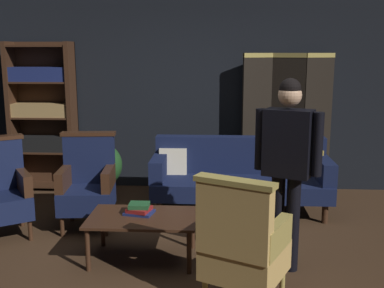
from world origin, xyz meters
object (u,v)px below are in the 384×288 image
Objects in this scene: velvet_couch at (240,174)px; potted_plant at (104,169)px; armchair_gilt_accent at (242,244)px; book_green_cloth at (139,205)px; folding_screen at (287,121)px; coffee_table at (143,221)px; bookshelf at (43,114)px; book_navy_cloth at (139,212)px; armchair_wing_right at (88,184)px; standing_figure at (287,157)px; book_red_leather at (139,209)px.

velvet_couch is 1.75m from potted_plant.
armchair_gilt_accent reaches higher than book_green_cloth.
velvet_couch reaches higher than book_green_cloth.
folding_screen is 1.90× the size of coffee_table.
bookshelf is 0.97× the size of velvet_couch.
armchair_gilt_accent reaches higher than book_navy_cloth.
armchair_wing_right is at bearing -159.15° from velvet_couch.
standing_figure is 2.79m from potted_plant.
velvet_couch reaches higher than book_navy_cloth.
standing_figure is at bearing -24.12° from armchair_wing_right.
book_red_leather is at bearing -51.34° from bookshelf.
folding_screen is at bearing 1.46° from bookshelf.
bookshelf is 2.79m from book_navy_cloth.
book_red_leather is at bearing 0.00° from book_green_cloth.
folding_screen is 3.15m from armchair_gilt_accent.
book_navy_cloth is at bearing -51.34° from bookshelf.
book_red_leather is at bearing -90.00° from book_navy_cloth.
book_red_leather is (0.70, -0.73, -0.03)m from armchair_wing_right.
book_navy_cloth is (-1.00, -1.38, -0.02)m from velvet_couch.
potted_plant is at bearing 92.25° from armchair_wing_right.
coffee_table is at bearing -125.52° from folding_screen.
coffee_table is (-0.96, -1.45, -0.08)m from velvet_couch.
folding_screen is 3.36m from bookshelf.
armchair_gilt_accent is 1.23m from book_navy_cloth.
folding_screen is 1.83× the size of armchair_wing_right.
standing_figure is at bearing -78.13° from velvet_couch.
bookshelf reaches higher than standing_figure.
book_navy_cloth is at bearing -126.12° from velvet_couch.
potted_plant is at bearing 139.20° from standing_figure.
book_navy_cloth is at bearing -46.26° from armchair_wing_right.
bookshelf is 2.78m from book_red_leather.
coffee_table is 0.96× the size of armchair_wing_right.
velvet_couch is 2.19m from armchair_gilt_accent.
armchair_gilt_accent is at bearing -41.32° from book_green_cloth.
bookshelf is 2.88m from coffee_table.
potted_plant is 1.76m from book_green_cloth.
folding_screen reaches higher than book_red_leather.
velvet_couch is 1.70m from book_green_cloth.
armchair_wing_right is (-0.74, 0.80, 0.12)m from coffee_table.
folding_screen is at bearing 82.04° from standing_figure.
bookshelf is at bearing -178.54° from folding_screen.
book_green_cloth is (0.73, -1.60, 0.07)m from potted_plant.
book_navy_cloth is at bearing 90.00° from book_green_cloth.
coffee_table is 0.12m from book_red_leather.
bookshelf is 1.20× the size of standing_figure.
armchair_wing_right is at bearing 132.77° from coffee_table.
armchair_gilt_accent is 1.38× the size of potted_plant.
velvet_couch is (2.70, -0.74, -0.61)m from bookshelf.
armchair_wing_right is at bearing 133.74° from book_green_cloth.
book_red_leather is (-1.00, -1.38, 0.01)m from velvet_couch.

